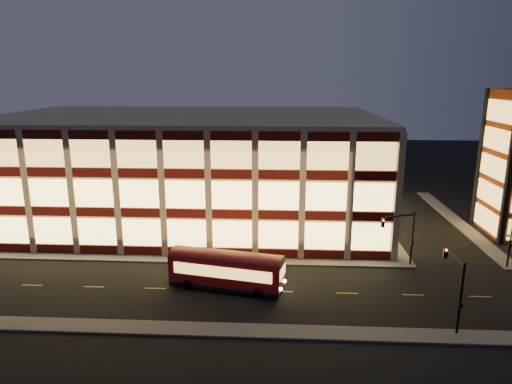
{
  "coord_description": "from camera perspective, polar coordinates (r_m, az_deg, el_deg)",
  "views": [
    {
      "loc": [
        9.67,
        -44.92,
        19.51
      ],
      "look_at": [
        6.74,
        8.0,
        5.98
      ],
      "focal_mm": 32.0,
      "sensor_mm": 36.0,
      "label": 1
    }
  ],
  "objects": [
    {
      "name": "ground",
      "position": [
        49.92,
        -8.37,
        -8.85
      ],
      "size": [
        200.0,
        200.0,
        0.0
      ],
      "primitive_type": "plane",
      "color": "black",
      "rests_on": "ground"
    },
    {
      "name": "trolley_bus",
      "position": [
        43.44,
        -3.71,
        -9.46
      ],
      "size": [
        11.04,
        4.88,
        3.63
      ],
      "rotation": [
        0.0,
        0.0,
        -0.21
      ],
      "color": "maroon",
      "rests_on": "ground"
    },
    {
      "name": "sidewalk_office_east",
      "position": [
        66.25,
        14.65,
        -3.22
      ],
      "size": [
        2.0,
        30.0,
        0.15
      ],
      "primitive_type": "cube",
      "color": "#514F4C",
      "rests_on": "ground"
    },
    {
      "name": "sidewalk_office_south",
      "position": [
        51.45,
        -11.46,
        -8.18
      ],
      "size": [
        54.0,
        2.0,
        0.15
      ],
      "primitive_type": "cube",
      "color": "#514F4C",
      "rests_on": "ground"
    },
    {
      "name": "traffic_signal_far",
      "position": [
        49.33,
        17.78,
        -4.58
      ],
      "size": [
        3.79,
        1.87,
        6.0
      ],
      "color": "black",
      "rests_on": "ground"
    },
    {
      "name": "sidewalk_near",
      "position": [
        38.6,
        -12.3,
        -16.27
      ],
      "size": [
        100.0,
        2.0,
        0.15
      ],
      "primitive_type": "cube",
      "color": "#514F4C",
      "rests_on": "ground"
    },
    {
      "name": "office_building",
      "position": [
        64.28,
        -8.2,
        3.18
      ],
      "size": [
        50.45,
        30.45,
        14.5
      ],
      "color": "tan",
      "rests_on": "ground"
    },
    {
      "name": "traffic_signal_near",
      "position": [
        39.7,
        23.62,
        -9.75
      ],
      "size": [
        0.32,
        4.45,
        6.0
      ],
      "color": "black",
      "rests_on": "ground"
    },
    {
      "name": "sidewalk_tower_west",
      "position": [
        69.31,
        23.61,
        -3.2
      ],
      "size": [
        2.0,
        30.0,
        0.15
      ],
      "primitive_type": "cube",
      "color": "#514F4C",
      "rests_on": "ground"
    }
  ]
}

